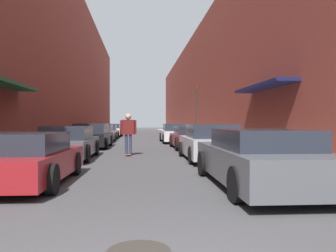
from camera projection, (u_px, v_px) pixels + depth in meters
ground at (138, 140)px, 27.29m from camera, size 139.19×139.19×0.00m
curb_strip_left at (92, 136)px, 33.16m from camera, size 1.80×63.27×0.12m
curb_strip_right at (183, 136)px, 34.02m from camera, size 1.80×63.27×0.12m
building_row_left at (63, 66)px, 32.82m from camera, size 4.90×63.27×14.18m
building_row_right at (211, 87)px, 34.23m from camera, size 4.90×63.27×10.38m
parked_car_left_0 at (23, 159)px, 7.43m from camera, size 2.05×4.03×1.18m
parked_car_left_1 at (69, 143)px, 12.64m from camera, size 1.93×4.30×1.28m
parked_car_left_2 at (92, 136)px, 18.45m from camera, size 2.02×4.52×1.36m
parked_car_left_3 at (101, 134)px, 23.72m from camera, size 1.92×3.95×1.28m
parked_car_left_4 at (107, 132)px, 28.60m from camera, size 1.97×4.11×1.21m
parked_car_left_5 at (112, 130)px, 33.64m from camera, size 1.97×4.72×1.30m
parked_car_right_0 at (258, 158)px, 7.21m from camera, size 2.05×4.82×1.26m
parked_car_right_1 at (210, 143)px, 12.34m from camera, size 2.00×4.22×1.35m
parked_car_right_2 at (190, 138)px, 17.65m from camera, size 1.85×4.52×1.21m
parked_car_right_3 at (175, 133)px, 23.24m from camera, size 2.02×4.57×1.34m
skateboarder at (128, 130)px, 13.98m from camera, size 0.69×0.78×1.80m
manhole_cover at (139, 252)px, 3.52m from camera, size 0.70×0.70×0.02m
traffic_light at (197, 107)px, 23.72m from camera, size 0.16×0.22×3.97m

